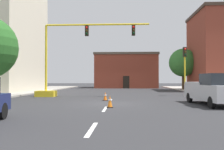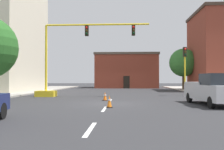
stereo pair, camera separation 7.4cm
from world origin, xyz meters
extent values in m
plane|color=#2D2D30|center=(0.00, 0.00, 0.00)|extent=(160.00, 160.00, 0.00)
cube|color=silver|center=(0.00, -8.50, 0.00)|extent=(0.16, 2.40, 0.01)
cube|color=silver|center=(0.00, -3.00, 0.00)|extent=(0.16, 2.40, 0.01)
cube|color=silver|center=(0.00, 2.50, 0.00)|extent=(0.16, 2.40, 0.01)
cube|color=brown|center=(1.37, 30.90, 3.02)|extent=(11.39, 7.75, 6.03)
cube|color=#4C4238|center=(1.37, 30.90, 6.23)|extent=(11.69, 8.05, 0.40)
cube|color=black|center=(1.37, 26.99, 1.10)|extent=(1.10, 0.06, 2.20)
cube|color=yellow|center=(-6.32, 6.36, 0.28)|extent=(1.80, 1.20, 0.55)
cylinder|color=yellow|center=(-6.32, 6.36, 3.65)|extent=(0.20, 0.20, 6.20)
cylinder|color=yellow|center=(-1.48, 6.36, 6.75)|extent=(9.69, 0.16, 0.16)
cube|color=black|center=(-2.45, 6.36, 6.18)|extent=(0.32, 0.36, 0.95)
sphere|color=red|center=(-2.45, 6.17, 6.45)|extent=(0.20, 0.20, 0.20)
sphere|color=#38280A|center=(-2.45, 6.17, 6.17)|extent=(0.20, 0.20, 0.20)
sphere|color=black|center=(-2.45, 6.17, 5.89)|extent=(0.20, 0.20, 0.20)
cube|color=black|center=(1.91, 6.36, 6.18)|extent=(0.32, 0.36, 0.95)
sphere|color=red|center=(1.91, 6.17, 6.45)|extent=(0.20, 0.20, 0.20)
sphere|color=#38280A|center=(1.91, 6.17, 6.17)|extent=(0.20, 0.20, 0.20)
sphere|color=black|center=(1.91, 6.17, 5.89)|extent=(0.20, 0.20, 0.20)
cylinder|color=yellow|center=(7.02, 8.10, 2.40)|extent=(0.14, 0.14, 4.80)
cube|color=black|center=(7.02, 8.10, 4.33)|extent=(0.32, 0.36, 0.95)
sphere|color=red|center=(7.02, 7.91, 4.60)|extent=(0.20, 0.20, 0.20)
sphere|color=#38280A|center=(7.02, 7.91, 4.32)|extent=(0.20, 0.20, 0.20)
sphere|color=black|center=(7.02, 7.91, 4.04)|extent=(0.20, 0.20, 0.20)
cylinder|color=#4C3823|center=(9.91, 21.24, 1.28)|extent=(0.36, 0.36, 2.55)
sphere|color=#33702D|center=(9.91, 21.24, 4.13)|extent=(4.22, 4.22, 4.22)
cube|color=#BCBCC1|center=(6.73, -0.54, 0.81)|extent=(2.42, 5.54, 0.95)
cube|color=#1E2328|center=(6.80, -1.44, 1.64)|extent=(1.98, 1.94, 0.70)
cube|color=#BCBCC1|center=(6.64, 0.64, 1.37)|extent=(2.21, 2.96, 0.16)
cylinder|color=black|center=(5.98, -2.44, 0.34)|extent=(0.27, 0.70, 0.68)
cylinder|color=black|center=(7.49, 1.36, 0.34)|extent=(0.27, 0.70, 0.68)
cylinder|color=black|center=(5.69, 1.22, 0.34)|extent=(0.27, 0.70, 0.68)
cylinder|color=black|center=(-3.95, -6.68, 0.34)|extent=(0.29, 0.70, 0.68)
cube|color=black|center=(0.23, -2.29, 0.02)|extent=(0.36, 0.36, 0.04)
cone|color=orange|center=(0.23, -2.29, 0.38)|extent=(0.28, 0.28, 0.67)
cylinder|color=white|center=(0.23, -2.29, 0.46)|extent=(0.19, 0.19, 0.08)
cube|color=black|center=(-0.40, 2.33, 0.02)|extent=(0.36, 0.36, 0.04)
cone|color=orange|center=(-0.40, 2.33, 0.35)|extent=(0.28, 0.28, 0.62)
cylinder|color=white|center=(-0.40, 2.33, 0.43)|extent=(0.19, 0.19, 0.08)
camera|label=1|loc=(1.08, -16.65, 1.66)|focal=39.77mm
camera|label=2|loc=(1.16, -16.65, 1.66)|focal=39.77mm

